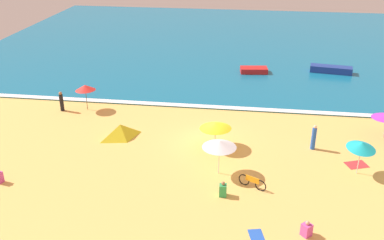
% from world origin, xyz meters
% --- Properties ---
extents(ground_plane, '(60.00, 60.00, 0.00)m').
position_xyz_m(ground_plane, '(0.00, 0.00, 0.00)').
color(ground_plane, '#EDBC60').
extents(ocean_water, '(60.00, 44.00, 0.10)m').
position_xyz_m(ocean_water, '(0.00, 28.00, 0.05)').
color(ocean_water, '#146B93').
rests_on(ocean_water, ground_plane).
extents(wave_breaker_foam, '(57.00, 0.70, 0.01)m').
position_xyz_m(wave_breaker_foam, '(0.00, 6.30, 0.10)').
color(wave_breaker_foam, white).
rests_on(wave_breaker_foam, ocean_water).
extents(beach_umbrella_0, '(2.34, 2.34, 2.21)m').
position_xyz_m(beach_umbrella_0, '(-10.62, 4.51, 1.94)').
color(beach_umbrella_0, '#4C3823').
rests_on(beach_umbrella_0, ground_plane).
extents(beach_umbrella_2, '(3.12, 3.12, 1.91)m').
position_xyz_m(beach_umbrella_2, '(0.55, -0.53, 1.66)').
color(beach_umbrella_2, silver).
rests_on(beach_umbrella_2, ground_plane).
extents(beach_umbrella_3, '(2.35, 2.37, 2.29)m').
position_xyz_m(beach_umbrella_3, '(9.66, -2.74, 1.96)').
color(beach_umbrella_3, silver).
rests_on(beach_umbrella_3, ground_plane).
extents(beach_umbrella_4, '(2.98, 2.98, 2.26)m').
position_xyz_m(beach_umbrella_4, '(1.08, -3.94, 2.05)').
color(beach_umbrella_4, silver).
rests_on(beach_umbrella_4, ground_plane).
extents(beach_tent, '(2.73, 2.65, 1.05)m').
position_xyz_m(beach_tent, '(-6.37, -0.07, 0.53)').
color(beach_tent, yellow).
rests_on(beach_tent, ground_plane).
extents(parked_bicycle, '(1.65, 0.88, 0.76)m').
position_xyz_m(parked_bicycle, '(3.18, -5.26, 0.38)').
color(parked_bicycle, black).
rests_on(parked_bicycle, ground_plane).
extents(beachgoer_1, '(0.63, 0.63, 0.88)m').
position_xyz_m(beachgoer_1, '(5.93, -9.20, 0.37)').
color(beachgoer_1, '#D84CA5').
rests_on(beachgoer_1, ground_plane).
extents(beachgoer_2, '(0.32, 0.32, 1.68)m').
position_xyz_m(beachgoer_2, '(-12.58, 3.98, 0.81)').
color(beachgoer_2, black).
rests_on(beachgoer_2, ground_plane).
extents(beachgoer_3, '(0.44, 0.44, 0.94)m').
position_xyz_m(beachgoer_3, '(1.53, -6.34, 0.40)').
color(beachgoer_3, green).
rests_on(beachgoer_3, ground_plane).
extents(beachgoer_5, '(0.34, 0.34, 1.81)m').
position_xyz_m(beachgoer_5, '(7.26, 0.11, 0.86)').
color(beachgoer_5, blue).
rests_on(beachgoer_5, ground_plane).
extents(beach_towel_0, '(1.03, 1.58, 0.01)m').
position_xyz_m(beach_towel_0, '(3.52, -9.80, 0.01)').
color(beach_towel_0, blue).
rests_on(beach_towel_0, ground_plane).
extents(beach_towel_1, '(1.60, 1.37, 0.01)m').
position_xyz_m(beach_towel_1, '(9.87, -1.70, 0.01)').
color(beach_towel_1, red).
rests_on(beach_towel_1, ground_plane).
extents(small_boat_0, '(4.28, 1.76, 0.68)m').
position_xyz_m(small_boat_0, '(10.94, 16.95, 0.44)').
color(small_boat_0, navy).
rests_on(small_boat_0, ocean_water).
extents(small_boat_1, '(2.89, 1.69, 0.53)m').
position_xyz_m(small_boat_1, '(3.07, 15.85, 0.37)').
color(small_boat_1, red).
rests_on(small_boat_1, ocean_water).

